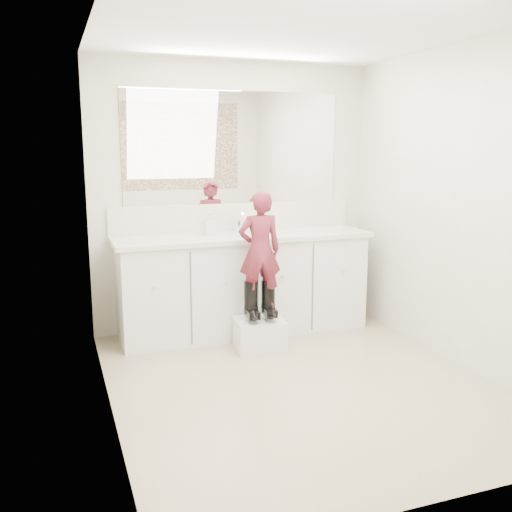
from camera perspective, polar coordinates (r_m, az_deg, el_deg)
name	(u,v)px	position (r m, az deg, el deg)	size (l,w,h in m)	color
floor	(299,382)	(4.17, 4.32, -12.48)	(3.00, 3.00, 0.00)	#8C7F5B
ceiling	(304,26)	(3.90, 4.86, 21.91)	(3.00, 3.00, 0.00)	white
wall_back	(234,197)	(5.25, -2.23, 5.95)	(2.60, 2.60, 0.00)	beige
wall_front	(446,254)	(2.58, 18.46, 0.23)	(2.60, 2.60, 0.00)	beige
wall_left	(103,224)	(3.53, -15.08, 3.15)	(3.00, 3.00, 0.00)	beige
wall_right	(460,208)	(4.55, 19.72, 4.55)	(3.00, 3.00, 0.00)	beige
vanity_cabinet	(244,286)	(5.12, -1.23, -2.98)	(2.20, 0.55, 0.85)	silver
countertop	(244,237)	(5.02, -1.20, 1.92)	(2.28, 0.58, 0.04)	beige
backsplash	(234,217)	(5.26, -2.17, 3.92)	(2.28, 0.03, 0.25)	beige
mirror	(234,148)	(5.22, -2.23, 10.75)	(2.00, 0.02, 1.00)	white
dot_panel	(451,147)	(2.55, 18.93, 10.27)	(2.00, 0.01, 1.20)	#472819
faucet	(238,227)	(5.16, -1.79, 2.96)	(0.08, 0.08, 0.10)	silver
cup	(266,229)	(5.01, 0.99, 2.68)	(0.10, 0.10, 0.09)	beige
soap_bottle	(210,224)	(4.98, -4.65, 3.23)	(0.09, 0.09, 0.20)	beige
step_stool	(260,334)	(4.77, 0.36, -7.79)	(0.39, 0.33, 0.25)	silver
boot_left	(251,301)	(4.66, -0.50, -4.53)	(0.12, 0.22, 0.33)	black
boot_right	(268,299)	(4.71, 1.22, -4.36)	(0.12, 0.22, 0.33)	black
toddler	(260,250)	(4.59, 0.37, 0.56)	(0.35, 0.23, 0.96)	#992F44
toothbrush	(268,241)	(4.60, 1.19, 1.49)	(0.01, 0.01, 0.14)	#E65999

